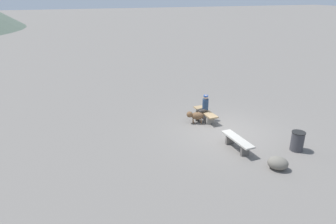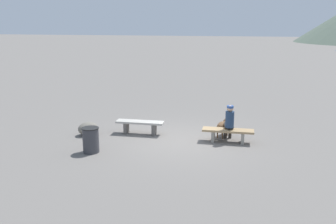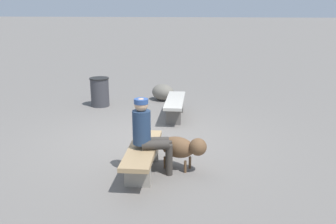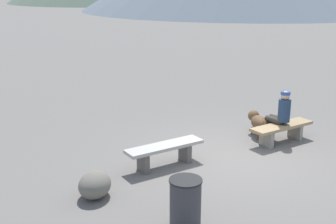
% 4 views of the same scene
% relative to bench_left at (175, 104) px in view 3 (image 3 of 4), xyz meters
% --- Properties ---
extents(ground, '(210.00, 210.00, 0.06)m').
position_rel_bench_left_xyz_m(ground, '(1.61, -0.38, -0.38)').
color(ground, slate).
extents(bench_left, '(1.74, 0.51, 0.48)m').
position_rel_bench_left_xyz_m(bench_left, '(0.00, 0.00, 0.00)').
color(bench_left, '#605B56').
rests_on(bench_left, ground).
extents(bench_right, '(1.72, 0.54, 0.44)m').
position_rel_bench_left_xyz_m(bench_right, '(3.14, -0.13, -0.02)').
color(bench_right, gray).
rests_on(bench_right, ground).
extents(seated_person, '(0.39, 0.64, 1.26)m').
position_rel_bench_left_xyz_m(seated_person, '(3.16, -0.03, 0.37)').
color(seated_person, navy).
rests_on(seated_person, ground).
extents(dog, '(0.52, 0.87, 0.59)m').
position_rel_bench_left_xyz_m(dog, '(2.93, 0.49, 0.04)').
color(dog, brown).
rests_on(dog, ground).
extents(trash_bin, '(0.53, 0.53, 0.79)m').
position_rel_bench_left_xyz_m(trash_bin, '(-0.85, -2.18, 0.05)').
color(trash_bin, '#38383D').
rests_on(trash_bin, ground).
extents(boulder, '(0.89, 0.91, 0.47)m').
position_rel_bench_left_xyz_m(boulder, '(-1.76, -0.58, -0.11)').
color(boulder, '#6B665B').
rests_on(boulder, ground).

